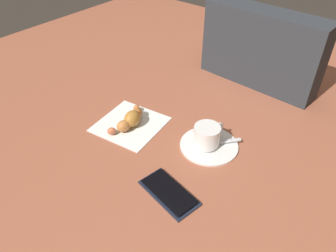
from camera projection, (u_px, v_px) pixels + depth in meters
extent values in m
plane|color=#9E563C|center=(159.00, 135.00, 0.83)|extent=(1.80, 1.80, 0.00)
cylinder|color=white|center=(209.00, 145.00, 0.79)|extent=(0.14, 0.14, 0.01)
cylinder|color=white|center=(207.00, 135.00, 0.77)|extent=(0.06, 0.06, 0.05)
cylinder|color=black|center=(207.00, 136.00, 0.78)|extent=(0.05, 0.05, 0.00)
torus|color=white|center=(218.00, 129.00, 0.79)|extent=(0.01, 0.04, 0.04)
cube|color=silver|center=(223.00, 142.00, 0.79)|extent=(0.07, 0.07, 0.00)
ellipsoid|color=silver|center=(200.00, 144.00, 0.78)|extent=(0.03, 0.03, 0.01)
cube|color=white|center=(207.00, 132.00, 0.82)|extent=(0.05, 0.06, 0.01)
cube|color=white|center=(130.00, 124.00, 0.86)|extent=(0.18, 0.18, 0.00)
ellipsoid|color=#BF6642|center=(112.00, 131.00, 0.82)|extent=(0.03, 0.03, 0.02)
ellipsoid|color=#C0763B|center=(123.00, 126.00, 0.83)|extent=(0.04, 0.04, 0.03)
ellipsoid|color=#B0752E|center=(132.00, 119.00, 0.84)|extent=(0.05, 0.06, 0.04)
ellipsoid|color=#B7672E|center=(137.00, 113.00, 0.87)|extent=(0.04, 0.05, 0.03)
ellipsoid|color=#C4743E|center=(137.00, 108.00, 0.90)|extent=(0.03, 0.03, 0.02)
cube|color=#1A2031|center=(169.00, 192.00, 0.68)|extent=(0.14, 0.09, 0.01)
cube|color=black|center=(169.00, 191.00, 0.67)|extent=(0.13, 0.08, 0.00)
cube|color=#2D3136|center=(261.00, 49.00, 0.97)|extent=(0.37, 0.11, 0.23)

